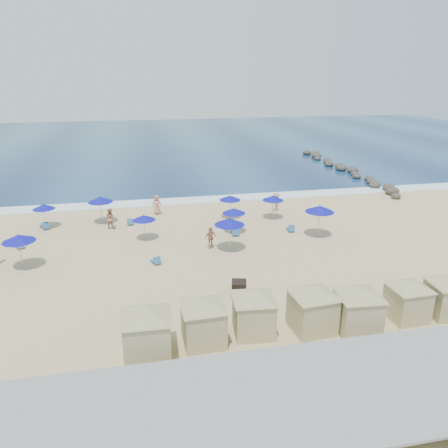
# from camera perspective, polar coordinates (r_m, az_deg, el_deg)

# --- Properties ---
(ground) EXTENTS (160.00, 160.00, 0.00)m
(ground) POSITION_cam_1_polar(r_m,az_deg,el_deg) (30.57, -4.64, -5.25)
(ground) COLOR tan
(ground) RESTS_ON ground
(ocean) EXTENTS (160.00, 80.00, 0.06)m
(ocean) POSITION_cam_1_polar(r_m,az_deg,el_deg) (83.64, -9.43, 10.44)
(ocean) COLOR #0E2750
(ocean) RESTS_ON ground
(surf_line) EXTENTS (160.00, 2.50, 0.08)m
(surf_line) POSITION_cam_1_polar(r_m,az_deg,el_deg) (45.05, -7.11, 2.92)
(surf_line) COLOR white
(surf_line) RESTS_ON ground
(seawall) EXTENTS (160.00, 6.10, 1.22)m
(seawall) POSITION_cam_1_polar(r_m,az_deg,el_deg) (18.84, 0.78, -20.44)
(seawall) COLOR gray
(seawall) RESTS_ON ground
(rock_jetty) EXTENTS (2.56, 26.66, 0.96)m
(rock_jetty) POSITION_cam_1_polar(r_m,az_deg,el_deg) (60.39, 15.55, 6.90)
(rock_jetty) COLOR #2E2926
(rock_jetty) RESTS_ON ground
(trash_bin) EXTENTS (1.06, 1.06, 0.88)m
(trash_bin) POSITION_cam_1_polar(r_m,az_deg,el_deg) (26.36, 1.97, -8.37)
(trash_bin) COLOR black
(trash_bin) RESTS_ON ground
(cabana_0) EXTENTS (4.61, 4.61, 2.89)m
(cabana_0) POSITION_cam_1_polar(r_m,az_deg,el_deg) (20.89, -10.08, -12.92)
(cabana_0) COLOR tan
(cabana_0) RESTS_ON ground
(cabana_1) EXTENTS (4.34, 4.34, 2.72)m
(cabana_1) POSITION_cam_1_polar(r_m,az_deg,el_deg) (21.60, -2.73, -11.73)
(cabana_1) COLOR tan
(cabana_1) RESTS_ON ground
(cabana_2) EXTENTS (4.28, 4.28, 2.69)m
(cabana_2) POSITION_cam_1_polar(r_m,az_deg,el_deg) (22.34, 3.93, -10.67)
(cabana_2) COLOR tan
(cabana_2) RESTS_ON ground
(cabana_3) EXTENTS (4.41, 4.41, 2.78)m
(cabana_3) POSITION_cam_1_polar(r_m,az_deg,el_deg) (22.99, 11.54, -9.99)
(cabana_3) COLOR tan
(cabana_3) RESTS_ON ground
(cabana_4) EXTENTS (4.41, 4.41, 2.77)m
(cabana_4) POSITION_cam_1_polar(r_m,az_deg,el_deg) (23.50, 17.17, -9.82)
(cabana_4) COLOR tan
(cabana_4) RESTS_ON ground
(cabana_5) EXTENTS (4.05, 4.05, 2.54)m
(cabana_5) POSITION_cam_1_polar(r_m,az_deg,el_deg) (25.52, 22.95, -8.46)
(cabana_5) COLOR tan
(cabana_5) RESTS_ON ground
(umbrella_1) EXTENTS (2.22, 2.22, 2.53)m
(umbrella_1) POSITION_cam_1_polar(r_m,az_deg,el_deg) (32.09, -25.26, -1.68)
(umbrella_1) COLOR #A5A8AD
(umbrella_1) RESTS_ON ground
(umbrella_2) EXTENTS (1.90, 1.90, 2.16)m
(umbrella_2) POSITION_cam_1_polar(r_m,az_deg,el_deg) (39.85, -22.50, 2.10)
(umbrella_2) COLOR #A5A8AD
(umbrella_2) RESTS_ON ground
(umbrella_3) EXTENTS (2.20, 2.20, 2.50)m
(umbrella_3) POSITION_cam_1_polar(r_m,az_deg,el_deg) (39.37, -15.85, 3.11)
(umbrella_3) COLOR #A5A8AD
(umbrella_3) RESTS_ON ground
(umbrella_4) EXTENTS (1.86, 1.86, 2.12)m
(umbrella_4) POSITION_cam_1_polar(r_m,az_deg,el_deg) (34.73, -10.43, 0.82)
(umbrella_4) COLOR #A5A8AD
(umbrella_4) RESTS_ON ground
(umbrella_5) EXTENTS (1.95, 1.95, 2.22)m
(umbrella_5) POSITION_cam_1_polar(r_m,az_deg,el_deg) (35.59, 1.30, 1.74)
(umbrella_5) COLOR #A5A8AD
(umbrella_5) RESTS_ON ground
(umbrella_6) EXTENTS (2.30, 2.30, 2.62)m
(umbrella_6) POSITION_cam_1_polar(r_m,az_deg,el_deg) (31.94, 0.73, 0.32)
(umbrella_6) COLOR #A5A8AD
(umbrella_6) RESTS_ON ground
(umbrella_7) EXTENTS (1.96, 1.96, 2.23)m
(umbrella_7) POSITION_cam_1_polar(r_m,az_deg,el_deg) (39.22, 0.80, 3.44)
(umbrella_7) COLOR #A5A8AD
(umbrella_7) RESTS_ON ground
(umbrella_8) EXTENTS (1.96, 1.96, 2.23)m
(umbrella_8) POSITION_cam_1_polar(r_m,az_deg,el_deg) (39.37, 6.42, 3.39)
(umbrella_8) COLOR #A5A8AD
(umbrella_8) RESTS_ON ground
(umbrella_9) EXTENTS (2.36, 2.36, 2.69)m
(umbrella_9) POSITION_cam_1_polar(r_m,az_deg,el_deg) (35.54, 12.40, 1.95)
(umbrella_9) COLOR #A5A8AD
(umbrella_9) RESTS_ON ground
(beach_chair_0) EXTENTS (0.94, 1.29, 0.65)m
(beach_chair_0) POSITION_cam_1_polar(r_m,az_deg,el_deg) (36.53, -25.15, -2.53)
(beach_chair_0) COLOR #255A8B
(beach_chair_0) RESTS_ON ground
(beach_chair_1) EXTENTS (0.88, 1.35, 0.69)m
(beach_chair_1) POSITION_cam_1_polar(r_m,az_deg,el_deg) (40.07, -22.29, -0.24)
(beach_chair_1) COLOR #255A8B
(beach_chair_1) RESTS_ON ground
(beach_chair_2) EXTENTS (0.58, 1.17, 0.62)m
(beach_chair_2) POSITION_cam_1_polar(r_m,az_deg,el_deg) (39.00, -12.14, 0.26)
(beach_chair_2) COLOR #255A8B
(beach_chair_2) RESTS_ON ground
(beach_chair_3) EXTENTS (0.78, 1.20, 0.61)m
(beach_chair_3) POSITION_cam_1_polar(r_m,az_deg,el_deg) (30.86, -8.88, -4.75)
(beach_chair_3) COLOR #255A8B
(beach_chair_3) RESTS_ON ground
(beach_chair_4) EXTENTS (0.67, 1.31, 0.70)m
(beach_chair_4) POSITION_cam_1_polar(r_m,az_deg,el_deg) (35.67, 1.47, -1.07)
(beach_chair_4) COLOR #255A8B
(beach_chair_4) RESTS_ON ground
(beach_chair_5) EXTENTS (0.67, 1.23, 0.65)m
(beach_chair_5) POSITION_cam_1_polar(r_m,az_deg,el_deg) (36.94, 8.70, -0.59)
(beach_chair_5) COLOR #255A8B
(beach_chair_5) RESTS_ON ground
(beachgoer_1) EXTENTS (1.07, 0.97, 1.79)m
(beachgoer_1) POSITION_cam_1_polar(r_m,az_deg,el_deg) (38.18, -14.68, 0.72)
(beachgoer_1) COLOR #B07862
(beachgoer_1) RESTS_ON ground
(beachgoer_2) EXTENTS (1.06, 0.77, 1.67)m
(beachgoer_2) POSITION_cam_1_polar(r_m,az_deg,el_deg) (32.90, -1.78, -1.78)
(beachgoer_2) COLOR #B07862
(beachgoer_2) RESTS_ON ground
(beachgoer_3) EXTENTS (1.32, 1.15, 1.78)m
(beachgoer_3) POSITION_cam_1_polar(r_m,az_deg,el_deg) (41.94, 6.82, 2.89)
(beachgoer_3) COLOR #B07862
(beachgoer_3) RESTS_ON ground
(beachgoer_4) EXTENTS (1.02, 0.80, 1.84)m
(beachgoer_4) POSITION_cam_1_polar(r_m,az_deg,el_deg) (41.11, -8.77, 2.50)
(beachgoer_4) COLOR #B07862
(beachgoer_4) RESTS_ON ground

